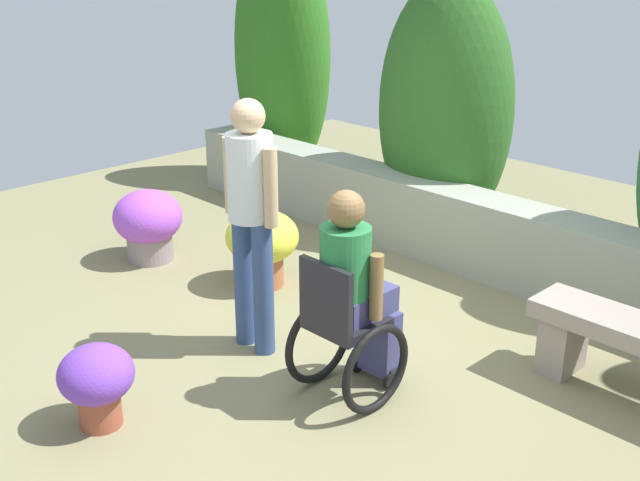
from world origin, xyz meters
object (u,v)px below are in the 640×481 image
flower_pot_terracotta_by_wall (97,380)px  flower_pot_red_accent (148,223)px  person_in_wheelchair (351,302)px  person_standing_companion (251,210)px  flower_pot_purple_near (262,243)px

flower_pot_terracotta_by_wall → flower_pot_red_accent: size_ratio=0.80×
person_in_wheelchair → person_standing_companion: bearing=-178.5°
flower_pot_purple_near → flower_pot_terracotta_by_wall: flower_pot_purple_near is taller
person_in_wheelchair → flower_pot_purple_near: size_ratio=2.12×
person_in_wheelchair → flower_pot_terracotta_by_wall: size_ratio=2.65×
person_in_wheelchair → flower_pot_purple_near: person_in_wheelchair is taller
flower_pot_terracotta_by_wall → flower_pot_red_accent: flower_pot_red_accent is taller
flower_pot_purple_near → flower_pot_terracotta_by_wall: bearing=-66.9°
person_in_wheelchair → flower_pot_red_accent: (-2.70, 0.32, -0.28)m
flower_pot_purple_near → flower_pot_red_accent: bearing=-162.0°
flower_pot_purple_near → flower_pot_terracotta_by_wall: size_ratio=1.25×
person_standing_companion → flower_pot_terracotta_by_wall: (0.09, -1.24, -0.70)m
person_in_wheelchair → flower_pot_red_accent: 2.74m
flower_pot_purple_near → flower_pot_red_accent: size_ratio=1.00×
person_in_wheelchair → flower_pot_terracotta_by_wall: 1.53m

